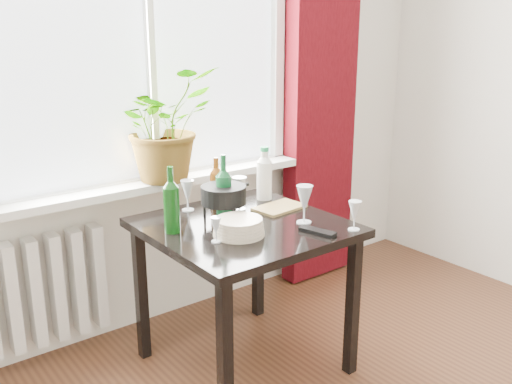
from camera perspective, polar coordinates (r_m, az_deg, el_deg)
window at (r=3.01m, az=-10.81°, el=15.65°), size 1.72×0.08×1.62m
windowsill at (r=3.06m, az=-9.44°, el=1.00°), size 1.72×0.20×0.04m
curtain at (r=3.60m, az=6.58°, el=11.07°), size 0.50×0.12×2.56m
radiator at (r=2.98m, az=-22.24°, el=-9.57°), size 0.80×0.10×0.55m
table at (r=2.68m, az=-1.21°, el=-5.02°), size 0.85×0.85×0.74m
potted_plant at (r=2.97m, az=-9.17°, el=6.69°), size 0.60×0.55×0.58m
wine_bottle_left at (r=2.52m, az=-8.47°, el=-0.74°), size 0.09×0.09×0.30m
wine_bottle_right at (r=2.66m, az=-3.25°, el=0.49°), size 0.08×0.08×0.32m
bottle_amber at (r=2.84m, az=-3.99°, el=0.98°), size 0.08×0.08×0.26m
cleaning_bottle at (r=2.97m, az=0.84°, el=1.92°), size 0.10×0.10×0.28m
wineglass_front_right at (r=2.63m, az=4.86°, el=-1.20°), size 0.08×0.08×0.18m
wineglass_far_right at (r=2.57m, az=9.82°, el=-2.32°), size 0.07×0.07×0.14m
wineglass_back_center at (r=2.81m, az=-1.68°, el=-0.10°), size 0.09×0.09×0.17m
wineglass_back_left at (r=2.82m, az=-6.86°, el=-0.32°), size 0.08×0.08×0.16m
wineglass_front_left at (r=2.41m, az=-4.02°, el=-3.78°), size 0.06×0.06×0.11m
plate_stack at (r=2.49m, az=-1.73°, el=-3.53°), size 0.26×0.26×0.07m
fondue_pot at (r=2.68m, az=-3.25°, el=-1.08°), size 0.31×0.29×0.17m
tv_remote at (r=2.53m, az=6.15°, el=-3.96°), size 0.09×0.18×0.02m
cutting_board at (r=2.85m, az=2.35°, el=-1.56°), size 0.27×0.19×0.01m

